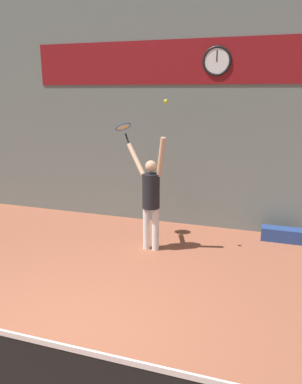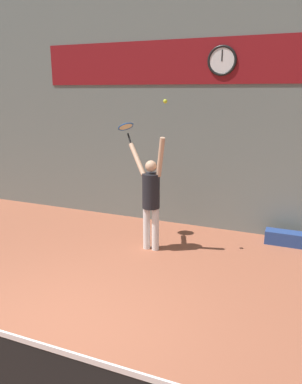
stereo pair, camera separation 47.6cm
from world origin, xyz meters
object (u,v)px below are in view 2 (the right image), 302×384
at_px(scoreboard_clock, 222,61).
at_px(tennis_ball, 165,101).
at_px(tennis_player, 151,195).
at_px(tennis_racket, 126,128).
at_px(equipment_bag, 286,238).

bearing_deg(scoreboard_clock, tennis_ball, -109.86).
xyz_separation_m(scoreboard_clock, tennis_player, (-0.86, -1.50, -2.38)).
height_order(tennis_player, tennis_racket, tennis_racket).
xyz_separation_m(scoreboard_clock, tennis_racket, (-1.53, -1.09, -1.23)).
height_order(tennis_ball, equipment_bag, tennis_ball).
relative_size(scoreboard_clock, tennis_player, 0.27).
relative_size(tennis_ball, equipment_bag, 0.09).
bearing_deg(tennis_player, equipment_bag, 26.53).
height_order(tennis_player, equipment_bag, tennis_player).
bearing_deg(tennis_ball, tennis_racket, 153.15).
bearing_deg(tennis_ball, tennis_player, 165.21).
relative_size(tennis_racket, equipment_bag, 0.52).
bearing_deg(equipment_bag, tennis_player, -153.47).
bearing_deg(tennis_racket, scoreboard_clock, 35.45).
relative_size(scoreboard_clock, tennis_racket, 1.40).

